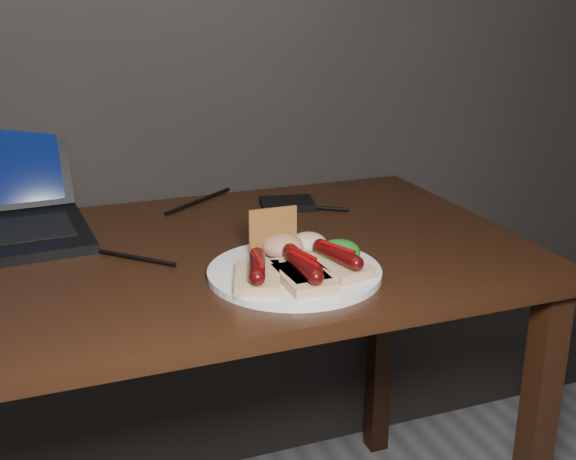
{
  "coord_description": "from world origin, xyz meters",
  "views": [
    {
      "loc": [
        -0.17,
        0.19,
        1.21
      ],
      "look_at": [
        0.23,
        1.24,
        0.82
      ],
      "focal_mm": 45.0,
      "sensor_mm": 36.0,
      "label": 1
    }
  ],
  "objects": [
    {
      "name": "desk",
      "position": [
        0.0,
        1.38,
        0.66
      ],
      "size": [
        1.4,
        0.7,
        0.75
      ],
      "color": "black",
      "rests_on": "ground"
    },
    {
      "name": "hard_drive",
      "position": [
        0.35,
        1.57,
        0.76
      ],
      "size": [
        0.13,
        0.11,
        0.02
      ],
      "primitive_type": "cube",
      "rotation": [
        0.0,
        0.0,
        -0.21
      ],
      "color": "black",
      "rests_on": "desk"
    },
    {
      "name": "desk_cables",
      "position": [
        0.03,
        1.52,
        0.75
      ],
      "size": [
        0.86,
        0.43,
        0.01
      ],
      "color": "black",
      "rests_on": "desk"
    },
    {
      "name": "plate",
      "position": [
        0.23,
        1.21,
        0.76
      ],
      "size": [
        0.36,
        0.36,
        0.01
      ],
      "primitive_type": "cylinder",
      "rotation": [
        0.0,
        0.0,
        -0.29
      ],
      "color": "white",
      "rests_on": "desk"
    },
    {
      "name": "bread_sausage_left",
      "position": [
        0.15,
        1.18,
        0.78
      ],
      "size": [
        0.1,
        0.13,
        0.04
      ],
      "color": "#E1C384",
      "rests_on": "plate"
    },
    {
      "name": "bread_sausage_center",
      "position": [
        0.23,
        1.18,
        0.78
      ],
      "size": [
        0.08,
        0.12,
        0.04
      ],
      "color": "#E1C384",
      "rests_on": "plate"
    },
    {
      "name": "bread_sausage_right",
      "position": [
        0.29,
        1.18,
        0.78
      ],
      "size": [
        0.09,
        0.13,
        0.04
      ],
      "color": "#E1C384",
      "rests_on": "plate"
    },
    {
      "name": "bread_sausage_extra",
      "position": [
        0.22,
        1.15,
        0.78
      ],
      "size": [
        0.07,
        0.12,
        0.04
      ],
      "color": "#E1C384",
      "rests_on": "plate"
    },
    {
      "name": "crispbread",
      "position": [
        0.22,
        1.28,
        0.8
      ],
      "size": [
        0.08,
        0.01,
        0.08
      ],
      "primitive_type": "cube",
      "color": "#AB6A2F",
      "rests_on": "plate"
    },
    {
      "name": "salad_greens",
      "position": [
        0.31,
        1.21,
        0.78
      ],
      "size": [
        0.07,
        0.07,
        0.04
      ],
      "primitive_type": "ellipsoid",
      "color": "#125911",
      "rests_on": "plate"
    },
    {
      "name": "salsa_mound",
      "position": [
        0.23,
        1.27,
        0.78
      ],
      "size": [
        0.07,
        0.07,
        0.04
      ],
      "primitive_type": "ellipsoid",
      "color": "#9D0F0F",
      "rests_on": "plate"
    },
    {
      "name": "coleslaw_mound",
      "position": [
        0.28,
        1.28,
        0.78
      ],
      "size": [
        0.06,
        0.06,
        0.04
      ],
      "primitive_type": "ellipsoid",
      "color": "beige",
      "rests_on": "plate"
    }
  ]
}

